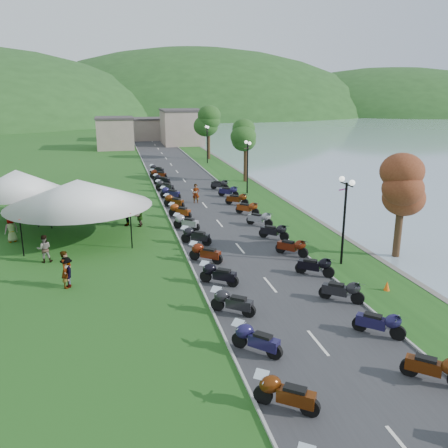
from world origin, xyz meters
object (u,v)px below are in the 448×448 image
pedestrian_b (46,262)px  pedestrian_c (68,287)px  pedestrian_a (68,287)px  vendor_tent_main (80,209)px

pedestrian_b → pedestrian_c: size_ratio=1.01×
pedestrian_c → pedestrian_b: bearing=-172.9°
pedestrian_a → pedestrian_c: size_ratio=1.20×
pedestrian_c → vendor_tent_main: bearing=164.5°
pedestrian_b → pedestrian_c: 4.45m
pedestrian_a → pedestrian_c: 0.03m
pedestrian_a → pedestrian_c: bearing=-84.9°
vendor_tent_main → pedestrian_b: size_ratio=3.93×
vendor_tent_main → pedestrian_a: vendor_tent_main is taller
vendor_tent_main → pedestrian_c: bearing=-91.5°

